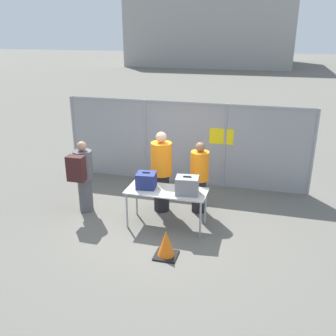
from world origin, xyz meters
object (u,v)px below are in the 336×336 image
object	(u,v)px
suitcase_grey	(187,185)
utility_trailer	(234,147)
inspection_table	(167,194)
traffic_cone	(166,245)
suitcase_navy	(146,180)
security_worker_far	(199,177)
security_worker_near	(161,171)
traveler_hooded	(83,175)

from	to	relation	value
suitcase_grey	utility_trailer	distance (m)	4.77
inspection_table	traffic_cone	size ratio (longest dim) A/B	3.20
traffic_cone	suitcase_grey	bearing A→B (deg)	82.55
utility_trailer	suitcase_grey	bearing A→B (deg)	-95.88
inspection_table	suitcase_navy	world-z (taller)	suitcase_navy
security_worker_far	traffic_cone	world-z (taller)	security_worker_far
security_worker_near	traffic_cone	xyz separation A→B (m)	(0.59, -1.76, -0.71)
suitcase_grey	traffic_cone	bearing A→B (deg)	-97.45
security_worker_near	security_worker_far	size ratio (longest dim) A/B	1.13
traffic_cone	security_worker_near	bearing A→B (deg)	108.57
traveler_hooded	traffic_cone	world-z (taller)	traveler_hooded
security_worker_far	utility_trailer	xyz separation A→B (m)	(0.40, 3.86, -0.45)
security_worker_far	utility_trailer	bearing A→B (deg)	-85.55
security_worker_near	traveler_hooded	bearing A→B (deg)	20.32
suitcase_grey	traveler_hooded	world-z (taller)	traveler_hooded
suitcase_grey	security_worker_near	distance (m)	1.01
traveler_hooded	security_worker_near	bearing A→B (deg)	29.48
traveler_hooded	utility_trailer	xyz separation A→B (m)	(2.84, 4.55, -0.51)
traveler_hooded	security_worker_near	size ratio (longest dim) A/B	0.89
suitcase_navy	suitcase_grey	xyz separation A→B (m)	(0.87, -0.07, 0.01)
security_worker_far	utility_trailer	world-z (taller)	security_worker_far
suitcase_grey	security_worker_far	xyz separation A→B (m)	(0.09, 0.85, -0.13)
inspection_table	utility_trailer	size ratio (longest dim) A/B	0.47
suitcase_navy	traffic_cone	distance (m)	1.53
suitcase_navy	security_worker_near	bearing A→B (deg)	77.17
inspection_table	traffic_cone	xyz separation A→B (m)	(0.29, -1.10, -0.49)
utility_trailer	traffic_cone	distance (m)	5.81
security_worker_near	traffic_cone	size ratio (longest dim) A/B	3.55
inspection_table	security_worker_far	world-z (taller)	security_worker_far
suitcase_grey	traveler_hooded	distance (m)	2.37
suitcase_navy	inspection_table	bearing A→B (deg)	-3.83
utility_trailer	security_worker_near	bearing A→B (deg)	-106.83
security_worker_far	traveler_hooded	bearing A→B (deg)	26.07
traveler_hooded	utility_trailer	size ratio (longest dim) A/B	0.47
traveler_hooded	security_worker_far	bearing A→B (deg)	27.01
suitcase_navy	utility_trailer	world-z (taller)	suitcase_navy
traveler_hooded	security_worker_near	distance (m)	1.72
security_worker_near	utility_trailer	bearing A→B (deg)	-104.74
security_worker_far	suitcase_navy	bearing A→B (deg)	49.41
suitcase_navy	security_worker_near	distance (m)	0.64
suitcase_grey	traffic_cone	world-z (taller)	suitcase_grey
traveler_hooded	utility_trailer	world-z (taller)	traveler_hooded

